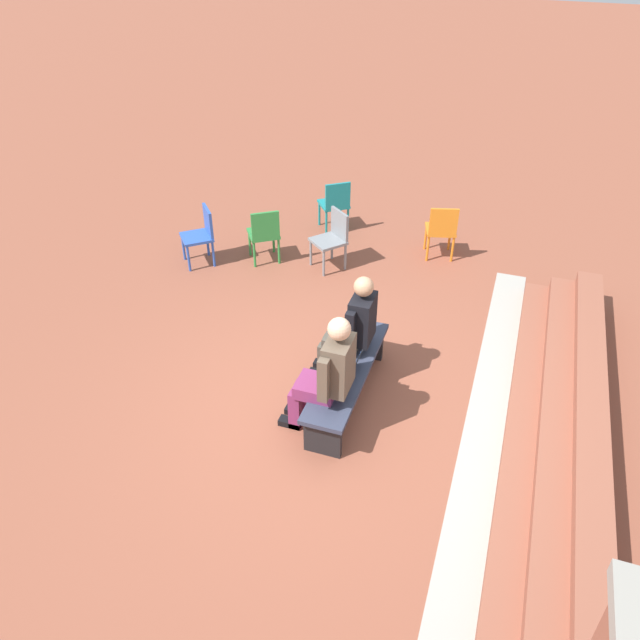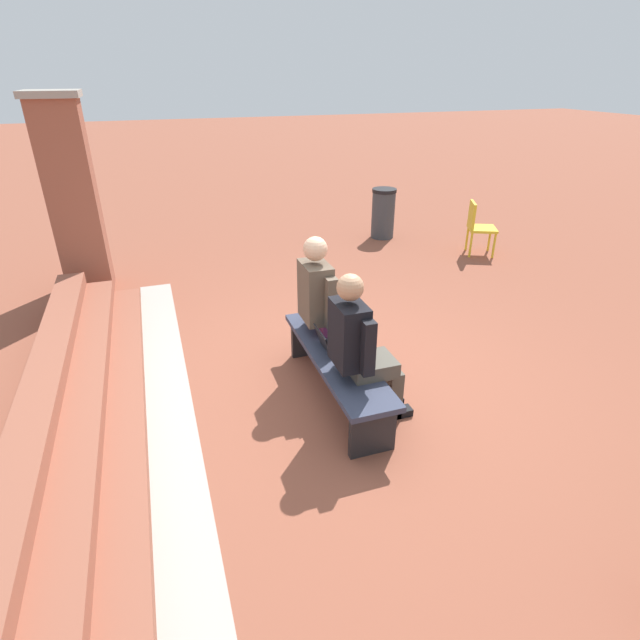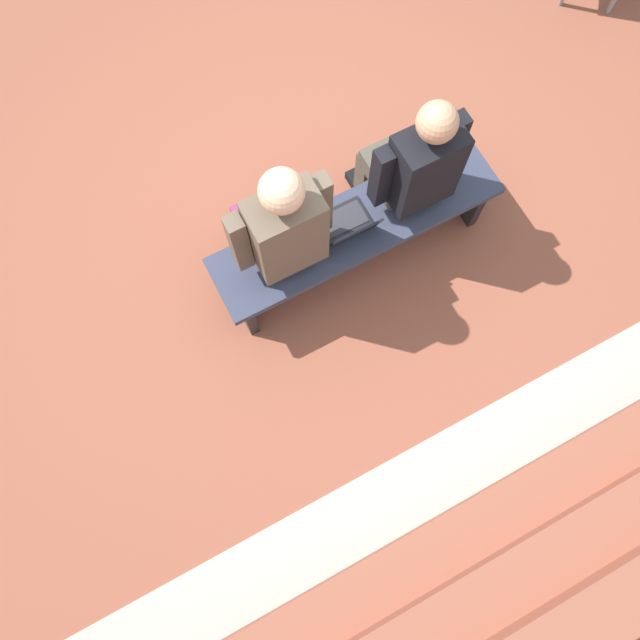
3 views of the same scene
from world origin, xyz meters
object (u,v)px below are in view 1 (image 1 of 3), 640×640
(person_adult, at_px, (327,372))
(plastic_chair_by_pillar, at_px, (442,228))
(plastic_chair_near_bench_left, at_px, (202,232))
(plastic_chair_far_right, at_px, (333,236))
(plastic_chair_far_left, at_px, (335,202))
(laptop, at_px, (347,369))
(person_student, at_px, (352,326))
(plastic_chair_mid_courtyard, at_px, (264,232))
(bench, at_px, (347,375))

(person_adult, height_order, plastic_chair_by_pillar, person_adult)
(plastic_chair_near_bench_left, bearing_deg, person_adult, 46.40)
(plastic_chair_far_right, bearing_deg, person_adult, 17.08)
(plastic_chair_far_left, height_order, plastic_chair_by_pillar, same)
(person_adult, relative_size, plastic_chair_far_right, 1.65)
(person_adult, relative_size, plastic_chair_by_pillar, 1.65)
(person_adult, height_order, laptop, person_adult)
(plastic_chair_far_right, bearing_deg, laptop, 20.79)
(plastic_chair_far_right, bearing_deg, plastic_chair_near_bench_left, -74.41)
(person_student, distance_m, plastic_chair_by_pillar, 3.11)
(laptop, height_order, plastic_chair_by_pillar, plastic_chair_by_pillar)
(person_adult, distance_m, plastic_chair_mid_courtyard, 3.54)
(bench, relative_size, plastic_chair_by_pillar, 2.14)
(plastic_chair_far_right, bearing_deg, bench, 21.10)
(plastic_chair_far_left, bearing_deg, plastic_chair_near_bench_left, -43.23)
(bench, distance_m, plastic_chair_near_bench_left, 3.60)
(laptop, distance_m, plastic_chair_far_left, 4.09)
(person_adult, relative_size, laptop, 4.32)
(plastic_chair_near_bench_left, bearing_deg, plastic_chair_far_left, 136.77)
(plastic_chair_far_left, distance_m, plastic_chair_far_right, 1.13)
(plastic_chair_far_left, relative_size, plastic_chair_far_right, 1.00)
(bench, xyz_separation_m, person_adult, (0.46, -0.07, 0.38))
(plastic_chair_mid_courtyard, xyz_separation_m, plastic_chair_by_pillar, (-0.95, 2.38, 0.00))
(plastic_chair_by_pillar, bearing_deg, plastic_chair_far_left, -101.34)
(bench, bearing_deg, person_adult, -8.59)
(plastic_chair_far_left, height_order, plastic_chair_near_bench_left, same)
(person_adult, bearing_deg, plastic_chair_far_right, -162.92)
(bench, height_order, plastic_chair_near_bench_left, plastic_chair_near_bench_left)
(plastic_chair_far_left, bearing_deg, bench, 19.67)
(laptop, xyz_separation_m, plastic_chair_far_right, (-2.77, -1.05, -0.02))
(person_adult, bearing_deg, plastic_chair_near_bench_left, -133.60)
(laptop, height_order, plastic_chair_mid_courtyard, plastic_chair_mid_courtyard)
(plastic_chair_mid_courtyard, relative_size, plastic_chair_far_left, 1.00)
(plastic_chair_mid_courtyard, distance_m, plastic_chair_far_left, 1.45)
(plastic_chair_near_bench_left, bearing_deg, plastic_chair_mid_courtyard, 109.41)
(laptop, bearing_deg, bench, -170.92)
(laptop, bearing_deg, plastic_chair_by_pillar, 174.08)
(bench, height_order, plastic_chair_far_right, plastic_chair_far_right)
(person_student, relative_size, person_adult, 0.97)
(person_adult, relative_size, plastic_chair_far_left, 1.65)
(person_adult, xyz_separation_m, plastic_chair_far_right, (-3.16, -0.97, -0.25))
(plastic_chair_mid_courtyard, relative_size, plastic_chair_far_right, 1.00)
(person_student, relative_size, plastic_chair_near_bench_left, 1.60)
(laptop, height_order, plastic_chair_far_right, plastic_chair_far_right)
(plastic_chair_mid_courtyard, bearing_deg, person_adult, 33.26)
(person_adult, height_order, plastic_chair_far_right, person_adult)
(plastic_chair_near_bench_left, relative_size, plastic_chair_far_right, 1.00)
(person_adult, height_order, plastic_chair_near_bench_left, person_adult)
(plastic_chair_mid_courtyard, xyz_separation_m, plastic_chair_far_right, (-0.21, 0.96, 0.00))
(bench, xyz_separation_m, plastic_chair_near_bench_left, (-2.19, -2.85, 0.13))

